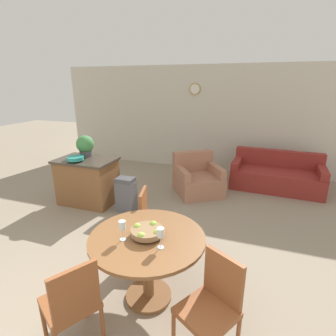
{
  "coord_description": "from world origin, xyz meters",
  "views": [
    {
      "loc": [
        1.44,
        -1.15,
        2.24
      ],
      "look_at": [
        0.15,
        2.57,
        0.97
      ],
      "focal_mm": 28.0,
      "sensor_mm": 36.0,
      "label": 1
    }
  ],
  "objects_px": {
    "couch": "(276,176)",
    "wine_glass_right": "(161,233)",
    "wine_glass_left": "(122,226)",
    "dining_chair_near_right": "(213,302)",
    "dining_chair_near_left": "(72,302)",
    "dining_chair_far_side": "(152,218)",
    "kitchen_island": "(88,181)",
    "potted_plant": "(85,145)",
    "dining_table": "(148,251)",
    "fruit_bowl": "(147,231)",
    "trash_bin": "(126,195)",
    "armchair": "(197,180)",
    "teal_bowl": "(75,158)"
  },
  "relations": [
    {
      "from": "fruit_bowl",
      "to": "wine_glass_right",
      "type": "relative_size",
      "value": 1.61
    },
    {
      "from": "potted_plant",
      "to": "dining_chair_far_side",
      "type": "bearing_deg",
      "value": -33.23
    },
    {
      "from": "dining_table",
      "to": "dining_chair_far_side",
      "type": "bearing_deg",
      "value": 109.12
    },
    {
      "from": "wine_glass_right",
      "to": "teal_bowl",
      "type": "xyz_separation_m",
      "value": [
        -2.35,
        1.81,
        0.02
      ]
    },
    {
      "from": "wine_glass_left",
      "to": "teal_bowl",
      "type": "relative_size",
      "value": 0.68
    },
    {
      "from": "trash_bin",
      "to": "dining_table",
      "type": "bearing_deg",
      "value": -55.82
    },
    {
      "from": "dining_chair_near_left",
      "to": "dining_table",
      "type": "bearing_deg",
      "value": 5.02
    },
    {
      "from": "couch",
      "to": "wine_glass_right",
      "type": "bearing_deg",
      "value": -103.81
    },
    {
      "from": "dining_chair_near_left",
      "to": "fruit_bowl",
      "type": "distance_m",
      "value": 0.89
    },
    {
      "from": "teal_bowl",
      "to": "wine_glass_left",
      "type": "bearing_deg",
      "value": -42.86
    },
    {
      "from": "dining_chair_near_left",
      "to": "wine_glass_left",
      "type": "relative_size",
      "value": 4.4
    },
    {
      "from": "dining_table",
      "to": "wine_glass_left",
      "type": "height_order",
      "value": "wine_glass_left"
    },
    {
      "from": "fruit_bowl",
      "to": "trash_bin",
      "type": "bearing_deg",
      "value": 124.2
    },
    {
      "from": "wine_glass_right",
      "to": "potted_plant",
      "type": "distance_m",
      "value": 3.22
    },
    {
      "from": "teal_bowl",
      "to": "armchair",
      "type": "height_order",
      "value": "teal_bowl"
    },
    {
      "from": "dining_chair_near_right",
      "to": "fruit_bowl",
      "type": "height_order",
      "value": "dining_chair_near_right"
    },
    {
      "from": "teal_bowl",
      "to": "couch",
      "type": "relative_size",
      "value": 0.16
    },
    {
      "from": "kitchen_island",
      "to": "armchair",
      "type": "relative_size",
      "value": 0.87
    },
    {
      "from": "potted_plant",
      "to": "armchair",
      "type": "xyz_separation_m",
      "value": [
        2.01,
        1.01,
        -0.81
      ]
    },
    {
      "from": "potted_plant",
      "to": "armchair",
      "type": "bearing_deg",
      "value": 26.75
    },
    {
      "from": "fruit_bowl",
      "to": "wine_glass_right",
      "type": "height_order",
      "value": "wine_glass_right"
    },
    {
      "from": "dining_chair_near_left",
      "to": "dining_chair_near_right",
      "type": "xyz_separation_m",
      "value": [
        1.11,
        0.38,
        0.0
      ]
    },
    {
      "from": "dining_table",
      "to": "fruit_bowl",
      "type": "relative_size",
      "value": 3.55
    },
    {
      "from": "teal_bowl",
      "to": "armchair",
      "type": "xyz_separation_m",
      "value": [
        1.98,
        1.37,
        -0.65
      ]
    },
    {
      "from": "kitchen_island",
      "to": "potted_plant",
      "type": "relative_size",
      "value": 2.66
    },
    {
      "from": "couch",
      "to": "trash_bin",
      "type": "bearing_deg",
      "value": -137.64
    },
    {
      "from": "dining_table",
      "to": "armchair",
      "type": "height_order",
      "value": "armchair"
    },
    {
      "from": "couch",
      "to": "wine_glass_left",
      "type": "bearing_deg",
      "value": -108.87
    },
    {
      "from": "wine_glass_left",
      "to": "dining_chair_near_right",
      "type": "bearing_deg",
      "value": -13.38
    },
    {
      "from": "fruit_bowl",
      "to": "teal_bowl",
      "type": "xyz_separation_m",
      "value": [
        -2.16,
        1.68,
        0.11
      ]
    },
    {
      "from": "kitchen_island",
      "to": "potted_plant",
      "type": "xyz_separation_m",
      "value": [
        -0.11,
        0.18,
        0.65
      ]
    },
    {
      "from": "wine_glass_right",
      "to": "armchair",
      "type": "distance_m",
      "value": 3.27
    },
    {
      "from": "armchair",
      "to": "kitchen_island",
      "type": "bearing_deg",
      "value": 178.25
    },
    {
      "from": "dining_table",
      "to": "wine_glass_left",
      "type": "xyz_separation_m",
      "value": [
        -0.2,
        -0.14,
        0.33
      ]
    },
    {
      "from": "wine_glass_right",
      "to": "armchair",
      "type": "xyz_separation_m",
      "value": [
        -0.37,
        3.18,
        -0.64
      ]
    },
    {
      "from": "wine_glass_left",
      "to": "kitchen_island",
      "type": "bearing_deg",
      "value": 133.14
    },
    {
      "from": "dining_chair_near_right",
      "to": "fruit_bowl",
      "type": "relative_size",
      "value": 2.73
    },
    {
      "from": "dining_chair_near_right",
      "to": "couch",
      "type": "relative_size",
      "value": 0.47
    },
    {
      "from": "fruit_bowl",
      "to": "couch",
      "type": "xyz_separation_m",
      "value": [
        1.43,
        3.87,
        -0.55
      ]
    },
    {
      "from": "dining_table",
      "to": "fruit_bowl",
      "type": "distance_m",
      "value": 0.23
    },
    {
      "from": "kitchen_island",
      "to": "dining_chair_near_left",
      "type": "bearing_deg",
      "value": -56.75
    },
    {
      "from": "dining_chair_near_right",
      "to": "couch",
      "type": "xyz_separation_m",
      "value": [
        0.69,
        4.23,
        -0.24
      ]
    },
    {
      "from": "dining_chair_far_side",
      "to": "wine_glass_right",
      "type": "xyz_separation_m",
      "value": [
        0.47,
        -0.92,
        0.41
      ]
    },
    {
      "from": "dining_chair_near_right",
      "to": "wine_glass_right",
      "type": "distance_m",
      "value": 0.72
    },
    {
      "from": "teal_bowl",
      "to": "wine_glass_right",
      "type": "bearing_deg",
      "value": -37.63
    },
    {
      "from": "wine_glass_left",
      "to": "potted_plant",
      "type": "height_order",
      "value": "potted_plant"
    },
    {
      "from": "wine_glass_left",
      "to": "potted_plant",
      "type": "xyz_separation_m",
      "value": [
        -1.98,
        2.17,
        0.18
      ]
    },
    {
      "from": "dining_table",
      "to": "couch",
      "type": "bearing_deg",
      "value": 69.67
    },
    {
      "from": "kitchen_island",
      "to": "potted_plant",
      "type": "distance_m",
      "value": 0.69
    },
    {
      "from": "dining_chair_near_left",
      "to": "dining_chair_far_side",
      "type": "xyz_separation_m",
      "value": [
        0.09,
        1.53,
        0.0
      ]
    }
  ]
}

